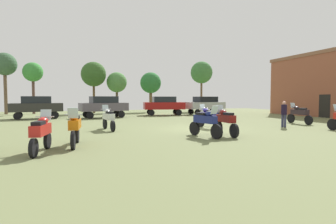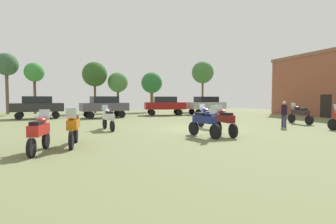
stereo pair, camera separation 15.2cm
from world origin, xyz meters
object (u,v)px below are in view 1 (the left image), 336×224
(motorcycle_6, at_px, (75,127))
(tree_5, at_px, (5,65))
(motorcycle_1, at_px, (41,132))
(motorcycle_4, at_px, (226,121))
(person_1, at_px, (284,112))
(tree_4, at_px, (202,73))
(car_1, at_px, (104,105))
(car_3, at_px, (164,104))
(tree_3, at_px, (94,74))
(tree_2, at_px, (117,83))
(motorcycle_7, at_px, (208,116))
(motorcycle_9, at_px, (108,118))
(motorcycle_5, at_px, (205,122))
(motorcycle_3, at_px, (299,113))
(car_2, at_px, (37,106))
(tree_1, at_px, (151,83))
(car_4, at_px, (205,104))
(tree_6, at_px, (33,73))

(motorcycle_6, height_order, tree_5, tree_5)
(motorcycle_1, xyz_separation_m, motorcycle_4, (8.02, 1.48, 0.03))
(person_1, height_order, tree_4, tree_4)
(motorcycle_6, distance_m, car_1, 14.75)
(car_3, height_order, tree_3, tree_3)
(motorcycle_1, distance_m, tree_2, 25.00)
(tree_2, height_order, tree_5, tree_5)
(motorcycle_7, relative_size, person_1, 1.35)
(motorcycle_7, distance_m, tree_4, 22.49)
(motorcycle_9, relative_size, tree_2, 0.42)
(motorcycle_5, relative_size, motorcycle_7, 0.96)
(car_1, height_order, car_3, same)
(motorcycle_3, bearing_deg, motorcycle_7, -176.34)
(motorcycle_3, distance_m, car_2, 21.69)
(tree_5, bearing_deg, car_3, -23.64)
(motorcycle_5, xyz_separation_m, car_2, (-9.21, 14.86, 0.43))
(motorcycle_9, height_order, tree_1, tree_1)
(motorcycle_9, distance_m, car_4, 16.29)
(motorcycle_3, xyz_separation_m, car_3, (-6.26, 12.11, 0.43))
(tree_1, bearing_deg, motorcycle_7, -94.70)
(motorcycle_4, height_order, car_1, car_1)
(tree_4, xyz_separation_m, tree_5, (-24.69, -0.38, 0.05))
(tree_1, relative_size, tree_3, 0.84)
(motorcycle_5, distance_m, tree_3, 23.22)
(motorcycle_5, xyz_separation_m, motorcycle_9, (-4.03, 4.30, -0.03))
(motorcycle_1, bearing_deg, motorcycle_5, 20.76)
(tree_1, bearing_deg, motorcycle_3, -73.45)
(motorcycle_1, height_order, car_2, car_2)
(motorcycle_4, height_order, tree_5, tree_5)
(motorcycle_7, bearing_deg, motorcycle_6, -162.43)
(car_3, bearing_deg, motorcycle_3, -145.06)
(tree_5, bearing_deg, tree_3, -2.22)
(tree_1, distance_m, tree_2, 4.55)
(tree_3, bearing_deg, tree_5, 177.78)
(person_1, bearing_deg, car_1, 17.69)
(motorcycle_1, xyz_separation_m, motorcycle_5, (6.87, 1.37, 0.03))
(car_1, distance_m, tree_1, 11.58)
(motorcycle_6, distance_m, motorcycle_7, 8.62)
(tree_1, bearing_deg, motorcycle_6, -111.74)
(tree_6, bearing_deg, car_2, -80.03)
(motorcycle_1, xyz_separation_m, motorcycle_9, (2.83, 5.67, 0.00))
(motorcycle_6, xyz_separation_m, tree_2, (4.80, 23.16, 3.08))
(motorcycle_3, distance_m, motorcycle_6, 15.63)
(person_1, height_order, tree_1, tree_1)
(motorcycle_3, distance_m, tree_3, 23.43)
(motorcycle_5, relative_size, person_1, 1.30)
(tree_3, height_order, tree_5, tree_5)
(tree_4, distance_m, tree_5, 24.69)
(motorcycle_1, bearing_deg, tree_1, 76.32)
(tree_1, xyz_separation_m, tree_5, (-17.00, -0.07, 1.71))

